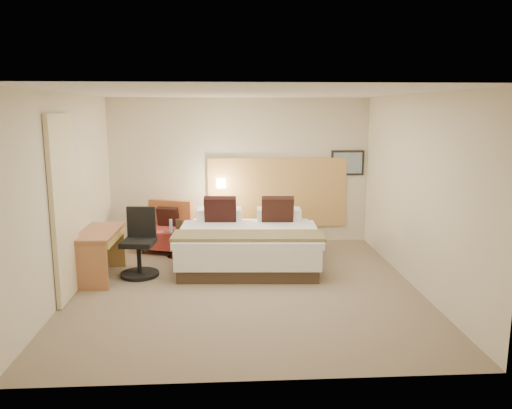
{
  "coord_description": "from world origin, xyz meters",
  "views": [
    {
      "loc": [
        -0.25,
        -6.73,
        2.47
      ],
      "look_at": [
        0.19,
        0.64,
        1.07
      ],
      "focal_mm": 35.0,
      "sensor_mm": 36.0,
      "label": 1
    }
  ],
  "objects": [
    {
      "name": "wall_left",
      "position": [
        -2.41,
        0.0,
        1.35
      ],
      "size": [
        0.02,
        5.0,
        2.7
      ],
      "primitive_type": "cube",
      "color": "beige",
      "rests_on": "floor"
    },
    {
      "name": "side_table",
      "position": [
        -1.12,
        1.52,
        0.27
      ],
      "size": [
        0.47,
        0.47,
        0.48
      ],
      "color": "silver",
      "rests_on": "floor"
    },
    {
      "name": "art_frame",
      "position": [
        2.02,
        2.48,
        1.5
      ],
      "size": [
        0.62,
        0.03,
        0.47
      ],
      "primitive_type": "cube",
      "color": "black",
      "rests_on": "wall_back"
    },
    {
      "name": "desk",
      "position": [
        -2.11,
        0.53,
        0.57
      ],
      "size": [
        0.55,
        1.17,
        0.73
      ],
      "color": "#A56340",
      "rests_on": "floor"
    },
    {
      "name": "headboard_panel",
      "position": [
        0.7,
        2.47,
        0.95
      ],
      "size": [
        2.6,
        0.04,
        1.3
      ],
      "primitive_type": "cube",
      "color": "tan",
      "rests_on": "wall_back"
    },
    {
      "name": "floor",
      "position": [
        0.0,
        0.0,
        -0.01
      ],
      "size": [
        4.8,
        5.0,
        0.02
      ],
      "primitive_type": "cube",
      "color": "#806E56",
      "rests_on": "ground"
    },
    {
      "name": "wall_back",
      "position": [
        0.0,
        2.51,
        1.35
      ],
      "size": [
        4.8,
        0.02,
        2.7
      ],
      "primitive_type": "cube",
      "color": "beige",
      "rests_on": "floor"
    },
    {
      "name": "wall_right",
      "position": [
        2.41,
        0.0,
        1.35
      ],
      "size": [
        0.02,
        5.0,
        2.7
      ],
      "primitive_type": "cube",
      "color": "beige",
      "rests_on": "floor"
    },
    {
      "name": "art_canvas",
      "position": [
        2.02,
        2.46,
        1.5
      ],
      "size": [
        0.54,
        0.01,
        0.39
      ],
      "primitive_type": "cube",
      "color": "slate",
      "rests_on": "wall_back"
    },
    {
      "name": "ceiling",
      "position": [
        0.0,
        0.0,
        2.71
      ],
      "size": [
        4.8,
        5.0,
        0.02
      ],
      "primitive_type": "cube",
      "color": "silver",
      "rests_on": "floor"
    },
    {
      "name": "curtain",
      "position": [
        -2.36,
        -0.25,
        1.22
      ],
      "size": [
        0.06,
        0.9,
        2.42
      ],
      "primitive_type": "cube",
      "color": "beige",
      "rests_on": "wall_left"
    },
    {
      "name": "lounge_chair",
      "position": [
        -1.35,
        2.02,
        0.34
      ],
      "size": [
        1.0,
        0.94,
        0.87
      ],
      "color": "#9D754A",
      "rests_on": "floor"
    },
    {
      "name": "lamp_shade",
      "position": [
        -0.35,
        2.36,
        1.15
      ],
      "size": [
        0.15,
        0.15,
        0.15
      ],
      "primitive_type": "cube",
      "color": "#F4E3BE",
      "rests_on": "wall_back"
    },
    {
      "name": "bottle_a",
      "position": [
        -1.2,
        1.56,
        0.57
      ],
      "size": [
        0.06,
        0.06,
        0.17
      ],
      "primitive_type": "cylinder",
      "rotation": [
        0.0,
        0.0,
        0.09
      ],
      "color": "#9AB2EE",
      "rests_on": "side_table"
    },
    {
      "name": "wall_front",
      "position": [
        0.0,
        -2.51,
        1.35
      ],
      "size": [
        4.8,
        0.02,
        2.7
      ],
      "primitive_type": "cube",
      "color": "beige",
      "rests_on": "floor"
    },
    {
      "name": "desk_chair",
      "position": [
        -1.57,
        0.64,
        0.42
      ],
      "size": [
        0.63,
        0.63,
        1.02
      ],
      "color": "black",
      "rests_on": "floor"
    },
    {
      "name": "menu_folder",
      "position": [
        -1.05,
        1.49,
        0.58
      ],
      "size": [
        0.12,
        0.05,
        0.19
      ],
      "primitive_type": "cube",
      "rotation": [
        0.0,
        0.0,
        0.09
      ],
      "color": "#3D2619",
      "rests_on": "side_table"
    },
    {
      "name": "bed",
      "position": [
        0.1,
        1.15,
        0.35
      ],
      "size": [
        2.3,
        2.25,
        1.07
      ],
      "color": "#3E2D1F",
      "rests_on": "floor"
    },
    {
      "name": "lamp_arm",
      "position": [
        -0.35,
        2.42,
        1.15
      ],
      "size": [
        0.02,
        0.12,
        0.02
      ],
      "primitive_type": "cylinder",
      "rotation": [
        1.57,
        0.0,
        0.0
      ],
      "color": "silver",
      "rests_on": "wall_back"
    }
  ]
}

